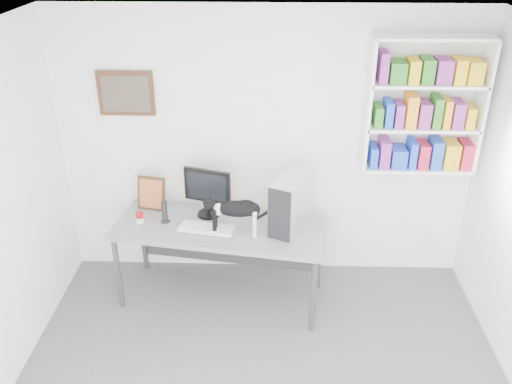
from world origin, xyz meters
TOP-DOWN VIEW (x-y plane):
  - room at (0.00, 0.00)m, footprint 4.01×4.01m
  - bookshelf at (1.40, 1.85)m, footprint 1.03×0.28m
  - wall_art at (-1.30, 1.97)m, footprint 0.52×0.04m
  - desk at (-0.42, 1.45)m, footprint 2.03×1.04m
  - monitor at (-0.54, 1.66)m, footprint 0.50×0.35m
  - keyboard at (-0.53, 1.38)m, footprint 0.53×0.28m
  - pc_tower at (0.23, 1.46)m, footprint 0.41×0.55m
  - speaker at (-0.94, 1.52)m, footprint 0.11×0.11m
  - leaning_print at (-1.11, 1.77)m, footprint 0.29×0.16m
  - soup_can at (-1.17, 1.49)m, footprint 0.09×0.09m
  - cat at (-0.25, 1.31)m, footprint 0.58×0.16m

SIDE VIEW (x-z plane):
  - desk at x=-0.42m, z-range 0.00..0.81m
  - keyboard at x=-0.53m, z-range 0.81..0.84m
  - soup_can at x=-1.17m, z-range 0.81..0.91m
  - speaker at x=-0.94m, z-range 0.81..1.02m
  - leaning_print at x=-1.11m, z-range 0.81..1.15m
  - cat at x=-0.25m, z-range 0.81..1.16m
  - monitor at x=-0.54m, z-range 0.81..1.29m
  - pc_tower at x=0.23m, z-range 0.81..1.31m
  - room at x=0.00m, z-range 0.00..2.70m
  - bookshelf at x=1.40m, z-range 1.23..2.47m
  - wall_art at x=-1.30m, z-range 1.69..2.11m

